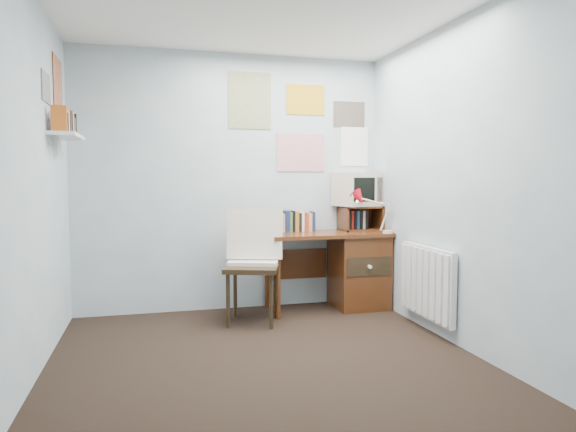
% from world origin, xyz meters
% --- Properties ---
extents(ground, '(3.50, 3.50, 0.00)m').
position_xyz_m(ground, '(0.00, 0.00, 0.00)').
color(ground, black).
rests_on(ground, ground).
extents(back_wall, '(3.00, 0.02, 2.50)m').
position_xyz_m(back_wall, '(0.00, 1.75, 1.25)').
color(back_wall, silver).
rests_on(back_wall, ground).
extents(left_wall, '(0.02, 3.50, 2.50)m').
position_xyz_m(left_wall, '(-1.50, 0.00, 1.25)').
color(left_wall, silver).
rests_on(left_wall, ground).
extents(right_wall, '(0.02, 3.50, 2.50)m').
position_xyz_m(right_wall, '(1.50, 0.00, 1.25)').
color(right_wall, silver).
rests_on(right_wall, ground).
extents(desk, '(1.20, 0.55, 0.76)m').
position_xyz_m(desk, '(1.17, 1.48, 0.41)').
color(desk, '#572B13').
rests_on(desk, ground).
extents(desk_chair, '(0.64, 0.62, 0.99)m').
position_xyz_m(desk_chair, '(0.09, 1.18, 0.49)').
color(desk_chair, black).
rests_on(desk_chair, ground).
extents(desk_lamp, '(0.28, 0.25, 0.37)m').
position_xyz_m(desk_lamp, '(1.44, 1.26, 0.95)').
color(desk_lamp, red).
rests_on(desk_lamp, desk).
extents(tv_riser, '(0.40, 0.30, 0.25)m').
position_xyz_m(tv_riser, '(1.29, 1.59, 0.89)').
color(tv_riser, '#572B13').
rests_on(tv_riser, desk).
extents(crt_tv, '(0.47, 0.45, 0.37)m').
position_xyz_m(crt_tv, '(1.26, 1.61, 1.19)').
color(crt_tv, beige).
rests_on(crt_tv, tv_riser).
extents(book_row, '(0.60, 0.14, 0.22)m').
position_xyz_m(book_row, '(0.66, 1.66, 0.87)').
color(book_row, '#572B13').
rests_on(book_row, desk).
extents(radiator, '(0.09, 0.80, 0.60)m').
position_xyz_m(radiator, '(1.46, 0.55, 0.42)').
color(radiator, white).
rests_on(radiator, right_wall).
extents(wall_shelf, '(0.20, 0.62, 0.24)m').
position_xyz_m(wall_shelf, '(-1.40, 1.10, 1.62)').
color(wall_shelf, white).
rests_on(wall_shelf, left_wall).
extents(posters_back, '(1.20, 0.01, 0.90)m').
position_xyz_m(posters_back, '(0.70, 1.74, 1.85)').
color(posters_back, white).
rests_on(posters_back, back_wall).
extents(posters_left, '(0.01, 0.70, 0.60)m').
position_xyz_m(posters_left, '(-1.49, 1.10, 2.00)').
color(posters_left, white).
rests_on(posters_left, left_wall).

